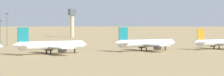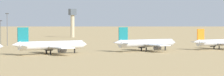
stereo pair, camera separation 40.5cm
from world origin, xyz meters
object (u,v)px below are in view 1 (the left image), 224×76
object	(u,v)px
parked_jet_teal_2	(146,43)
light_pole_west	(0,31)
parked_jet_orange_3	(218,43)
light_pole_east	(7,27)
control_tower	(72,20)
parked_jet_teal_1	(51,45)

from	to	relation	value
parked_jet_teal_2	light_pole_west	xyz separation A→B (m)	(-47.36, 87.03, 4.65)
parked_jet_orange_3	light_pole_east	bearing A→B (deg)	133.68
control_tower	parked_jet_teal_2	bearing A→B (deg)	-101.19
parked_jet_teal_2	parked_jet_teal_1	bearing A→B (deg)	177.66
parked_jet_orange_3	light_pole_east	size ratio (longest dim) A/B	1.69
light_pole_west	light_pole_east	world-z (taller)	light_pole_east
parked_jet_orange_3	light_pole_east	distance (m)	118.09
control_tower	light_pole_east	bearing A→B (deg)	-127.81
parked_jet_teal_2	control_tower	bearing A→B (deg)	75.92
control_tower	parked_jet_orange_3	bearing A→B (deg)	-88.84
light_pole_west	parked_jet_teal_2	bearing A→B (deg)	-61.44
parked_jet_teal_1	light_pole_west	size ratio (longest dim) A/B	2.46
parked_jet_orange_3	control_tower	distance (m)	186.94
parked_jet_teal_1	light_pole_east	world-z (taller)	light_pole_east
light_pole_west	parked_jet_orange_3	bearing A→B (deg)	-45.86
parked_jet_orange_3	light_pole_west	bearing A→B (deg)	130.90
control_tower	light_pole_west	bearing A→B (deg)	-130.93
parked_jet_teal_2	light_pole_west	bearing A→B (deg)	115.67
parked_jet_teal_1	light_pole_west	bearing A→B (deg)	85.34
control_tower	light_pole_west	size ratio (longest dim) A/B	1.62
parked_jet_teal_1	light_pole_west	xyz separation A→B (m)	(0.17, 87.48, 4.55)
parked_jet_teal_2	light_pole_west	world-z (taller)	light_pole_west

